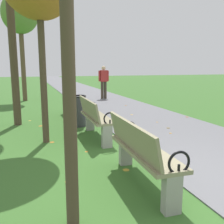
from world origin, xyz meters
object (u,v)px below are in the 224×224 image
(park_bench_2, at_px, (95,117))
(pedestrian_walking, at_px, (104,80))
(park_bench_3, at_px, (74,101))
(trash_bin, at_px, (78,111))
(park_bench_1, at_px, (141,151))
(tree_4, at_px, (20,15))

(park_bench_2, distance_m, pedestrian_walking, 7.01)
(park_bench_3, bearing_deg, trash_bin, -95.92)
(park_bench_3, relative_size, pedestrian_walking, 1.00)
(park_bench_1, xyz_separation_m, park_bench_3, (-0.00, 5.13, 0.00))
(park_bench_1, bearing_deg, trash_bin, 92.27)
(park_bench_3, xyz_separation_m, pedestrian_walking, (2.21, 3.93, 0.44))
(park_bench_2, bearing_deg, park_bench_3, 90.00)
(pedestrian_walking, bearing_deg, park_bench_3, -119.32)
(park_bench_3, distance_m, pedestrian_walking, 4.52)
(park_bench_2, distance_m, tree_4, 8.15)
(pedestrian_walking, distance_m, trash_bin, 5.86)
(park_bench_2, relative_size, pedestrian_walking, 0.99)
(park_bench_1, xyz_separation_m, park_bench_2, (-0.00, 2.42, 0.00))
(trash_bin, bearing_deg, park_bench_3, 84.08)
(park_bench_2, xyz_separation_m, tree_4, (-1.54, 7.24, 3.42))
(park_bench_1, height_order, pedestrian_walking, pedestrian_walking)
(park_bench_3, xyz_separation_m, tree_4, (-1.54, 4.53, 3.42))
(park_bench_1, xyz_separation_m, trash_bin, (-0.15, 3.71, -0.06))
(park_bench_1, xyz_separation_m, tree_4, (-1.54, 9.66, 3.42))
(park_bench_2, xyz_separation_m, pedestrian_walking, (2.21, 6.64, 0.44))
(park_bench_2, height_order, park_bench_3, same)
(park_bench_3, distance_m, tree_4, 5.88)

